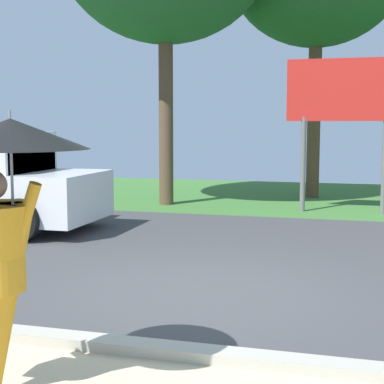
% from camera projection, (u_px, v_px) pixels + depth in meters
% --- Properties ---
extents(ground_plane, '(40.00, 22.00, 0.20)m').
position_uv_depth(ground_plane, '(245.00, 247.00, 9.96)').
color(ground_plane, '#424244').
extents(monk_pedestrian, '(1.14, 1.13, 2.13)m').
position_uv_depth(monk_pedestrian, '(0.00, 244.00, 4.29)').
color(monk_pedestrian, orange).
rests_on(monk_pedestrian, ground_plane).
extents(roadside_billboard, '(2.60, 0.12, 3.50)m').
position_uv_depth(roadside_billboard, '(345.00, 101.00, 13.23)').
color(roadside_billboard, slate).
rests_on(roadside_billboard, ground_plane).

